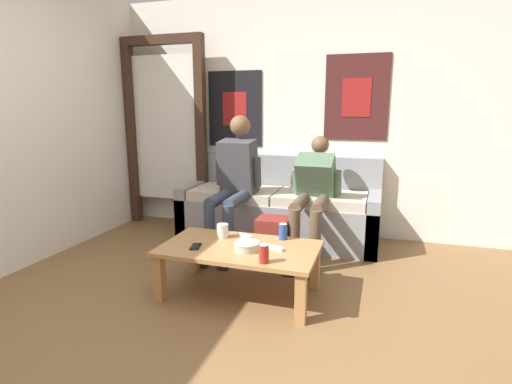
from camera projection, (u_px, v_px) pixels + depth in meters
name	position (u px, v px, depth m)	size (l,w,h in m)	color
ground_plane	(183.00, 348.00, 2.32)	(18.00, 18.00, 0.00)	brown
wall_back	(286.00, 116.00, 4.36)	(10.00, 0.07, 2.55)	white
door_frame	(165.00, 123.00, 4.58)	(1.00, 0.10, 2.15)	#382319
couch	(279.00, 211.00, 4.20)	(2.04, 0.74, 0.86)	gray
coffee_table	(240.00, 254.00, 2.93)	(1.14, 0.65, 0.37)	#B27F4C
person_seated_adult	(234.00, 178.00, 3.83)	(0.47, 0.87, 1.30)	#384256
person_seated_teen	(313.00, 191.00, 3.67)	(0.47, 0.98, 1.10)	brown
backpack	(273.00, 243.00, 3.51)	(0.29, 0.29, 0.42)	maroon
ceramic_bowl	(247.00, 245.00, 2.83)	(0.19, 0.19, 0.06)	#B7B2A8
pillar_candle	(223.00, 231.00, 3.10)	(0.09, 0.09, 0.12)	silver
drink_can_blue	(283.00, 232.00, 3.06)	(0.07, 0.07, 0.12)	#28479E
drink_can_red	(264.00, 254.00, 2.59)	(0.07, 0.07, 0.12)	maroon
game_controller_near_left	(245.00, 236.00, 3.12)	(0.14, 0.10, 0.03)	white
game_controller_near_right	(275.00, 248.00, 2.85)	(0.15, 0.08, 0.03)	white
cell_phone	(196.00, 246.00, 2.90)	(0.10, 0.15, 0.01)	black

